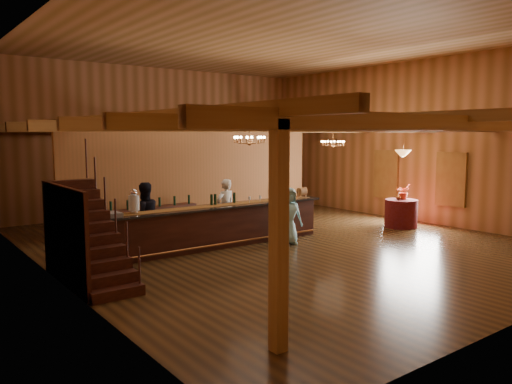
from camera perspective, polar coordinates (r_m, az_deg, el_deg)
floor at (r=14.09m, az=2.45°, el=-5.68°), size 14.00×14.00×0.00m
ceiling at (r=13.99m, az=2.56°, el=16.91°), size 14.00×14.00×0.00m
wall_back at (r=19.68m, az=-10.62°, el=5.78°), size 12.00×0.10×5.50m
wall_left at (r=10.98m, az=-22.56°, el=4.81°), size 0.10×14.00×5.50m
wall_right at (r=18.18m, az=17.34°, el=5.54°), size 0.10×14.00×5.50m
beam_grid at (r=14.16m, az=1.20°, el=7.60°), size 11.90×13.90×0.39m
support_posts at (r=13.45m, az=3.83°, el=0.64°), size 9.20×10.20×3.20m
partition_wall at (r=16.42m, az=-6.67°, el=1.51°), size 9.00×0.18×3.10m
window_right_front at (r=17.31m, az=21.41°, el=1.36°), size 0.12×1.05×1.75m
window_right_back at (r=18.79m, az=14.65°, el=1.98°), size 0.12×1.05×1.75m
staircase at (r=10.61m, az=-18.25°, el=-4.58°), size 1.00×2.80×2.00m
backroom_boxes at (r=18.38m, az=-9.22°, el=-1.19°), size 4.10×0.60×1.10m
tasting_bar at (r=13.43m, az=-4.30°, el=-3.86°), size 6.64×0.89×1.12m
beverage_dispenser at (r=12.27m, az=-13.79°, el=-1.09°), size 0.26×0.26×0.60m
glass_rack_tray at (r=11.97m, az=-16.46°, el=-2.51°), size 0.50×0.50×0.10m
raffle_drum at (r=15.04m, az=5.27°, el=0.04°), size 0.34×0.24×0.30m
bar_bottle_0 at (r=13.36m, az=-5.10°, el=-0.91°), size 0.07×0.07×0.30m
bar_bottle_1 at (r=13.42m, az=-4.68°, el=-0.87°), size 0.07×0.07×0.30m
bar_bottle_2 at (r=13.75m, az=-2.51°, el=-0.67°), size 0.07×0.07×0.30m
backbar_shelf at (r=15.33m, az=-11.77°, el=-3.24°), size 2.96×0.73×0.82m
round_table at (r=16.83m, az=16.23°, el=-2.36°), size 1.04×1.04×0.90m
chandelier_left at (r=12.82m, az=-0.75°, el=6.02°), size 0.80×0.80×0.49m
chandelier_right at (r=17.69m, az=8.77°, el=5.55°), size 0.80×0.80×0.67m
pendant_lamp at (r=16.65m, az=16.45°, el=4.30°), size 0.52×0.52×0.90m
bartender at (r=14.50m, az=-3.52°, el=-1.88°), size 0.67×0.48×1.71m
staff_second at (r=13.17m, az=-12.66°, el=-2.77°), size 0.87×0.68×1.77m
guest at (r=13.65m, az=3.74°, el=-2.73°), size 0.87×0.69×1.57m
floor_plant at (r=18.23m, az=2.75°, el=-0.83°), size 0.84×0.75×1.28m
table_flowers at (r=16.88m, az=16.50°, el=0.04°), size 0.52×0.48×0.50m
table_vase at (r=16.74m, az=15.96°, el=-0.35°), size 0.18×0.18×0.29m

